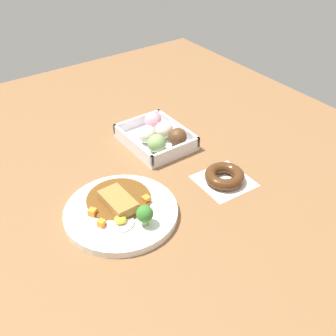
{
  "coord_description": "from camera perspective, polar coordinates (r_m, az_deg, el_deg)",
  "views": [
    {
      "loc": [
        -0.72,
        0.37,
        0.66
      ],
      "look_at": [
        -0.03,
        -0.12,
        0.03
      ],
      "focal_mm": 44.08,
      "sensor_mm": 36.0,
      "label": 1
    }
  ],
  "objects": [
    {
      "name": "ground_plane",
      "position": [
        1.05,
        -6.48,
        -2.92
      ],
      "size": [
        1.6,
        1.6,
        0.0
      ],
      "primitive_type": "plane",
      "color": "brown"
    },
    {
      "name": "curry_plate",
      "position": [
        0.97,
        -6.46,
        -5.87
      ],
      "size": [
        0.26,
        0.26,
        0.07
      ],
      "color": "white",
      "rests_on": "ground_plane"
    },
    {
      "name": "donut_box",
      "position": [
        1.2,
        -1.41,
        4.45
      ],
      "size": [
        0.2,
        0.16,
        0.06
      ],
      "color": "white",
      "rests_on": "ground_plane"
    },
    {
      "name": "chocolate_ring_donut",
      "position": [
        1.07,
        7.82,
        -1.17
      ],
      "size": [
        0.14,
        0.14,
        0.03
      ],
      "color": "white",
      "rests_on": "ground_plane"
    }
  ]
}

